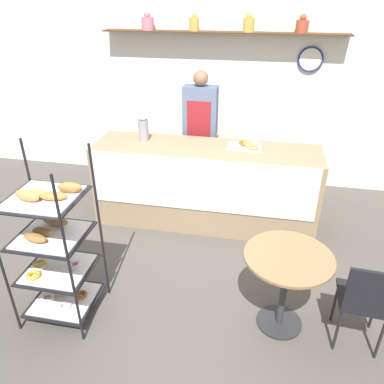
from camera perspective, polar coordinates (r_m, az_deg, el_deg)
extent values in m
plane|color=#4C4742|center=(3.89, -1.34, -14.40)|extent=(14.00, 14.00, 0.00)
cube|color=white|center=(5.62, 4.50, 15.00)|extent=(10.00, 0.06, 2.70)
cube|color=#4C331E|center=(5.34, 4.63, 23.10)|extent=(3.25, 0.24, 0.02)
cylinder|color=#CC7F99|center=(5.55, -6.76, 24.13)|extent=(0.16, 0.16, 0.16)
sphere|color=#CC7F99|center=(5.54, -6.83, 25.26)|extent=(0.09, 0.09, 0.09)
cylinder|color=gold|center=(5.39, 0.33, 24.19)|extent=(0.13, 0.13, 0.16)
sphere|color=gold|center=(5.39, 0.33, 25.28)|extent=(0.07, 0.07, 0.07)
cylinder|color=gold|center=(5.30, 8.64, 23.86)|extent=(0.14, 0.14, 0.17)
sphere|color=gold|center=(5.30, 8.73, 25.02)|extent=(0.08, 0.08, 0.08)
cylinder|color=#B24C33|center=(5.31, 16.43, 23.03)|extent=(0.16, 0.16, 0.15)
sphere|color=#B24C33|center=(5.30, 16.59, 24.12)|extent=(0.09, 0.09, 0.09)
cylinder|color=navy|center=(5.47, 17.59, 18.72)|extent=(0.33, 0.03, 0.33)
cylinder|color=white|center=(5.45, 17.61, 18.69)|extent=(0.28, 0.00, 0.28)
cube|color=#937A5B|center=(4.65, 2.01, 0.99)|extent=(2.70, 0.71, 1.01)
cube|color=silver|center=(4.25, 1.25, 0.97)|extent=(2.59, 0.01, 0.65)
cylinder|color=black|center=(3.05, -18.16, -10.85)|extent=(0.02, 0.02, 1.57)
cylinder|color=black|center=(3.73, -22.30, -3.86)|extent=(0.02, 0.02, 1.57)
cylinder|color=black|center=(3.45, -13.83, -5.10)|extent=(0.02, 0.02, 1.57)
cube|color=black|center=(3.79, -18.71, -15.29)|extent=(0.58, 0.55, 0.01)
cube|color=white|center=(3.78, -18.74, -15.16)|extent=(0.51, 0.49, 0.01)
torus|color=tan|center=(3.83, -19.26, -13.99)|extent=(0.12, 0.12, 0.04)
torus|color=brown|center=(3.74, -16.47, -14.76)|extent=(0.11, 0.11, 0.03)
torus|color=silver|center=(3.81, -21.13, -14.75)|extent=(0.13, 0.13, 0.03)
torus|color=#EAB2C1|center=(3.68, -18.76, -16.11)|extent=(0.12, 0.12, 0.03)
cube|color=black|center=(3.56, -19.61, -11.08)|extent=(0.58, 0.55, 0.01)
cube|color=white|center=(3.55, -19.64, -10.93)|extent=(0.51, 0.49, 0.01)
torus|color=#EAB2C1|center=(3.51, -17.41, -10.52)|extent=(0.10, 0.10, 0.03)
torus|color=silver|center=(3.60, -22.34, -10.51)|extent=(0.11, 0.11, 0.03)
torus|color=gold|center=(3.63, -22.19, -10.11)|extent=(0.12, 0.12, 0.03)
torus|color=gold|center=(3.52, -23.03, -11.57)|extent=(0.12, 0.12, 0.04)
cube|color=black|center=(3.35, -20.59, -6.31)|extent=(0.58, 0.55, 0.01)
cube|color=white|center=(3.34, -20.63, -6.14)|extent=(0.51, 0.49, 0.01)
ellipsoid|color=olive|center=(3.44, -20.08, -4.20)|extent=(0.24, 0.09, 0.07)
ellipsoid|color=olive|center=(3.28, -22.81, -6.45)|extent=(0.23, 0.13, 0.07)
ellipsoid|color=olive|center=(3.34, -21.87, -5.59)|extent=(0.18, 0.08, 0.07)
cube|color=black|center=(3.17, -21.68, -0.96)|extent=(0.58, 0.55, 0.01)
cube|color=white|center=(3.17, -21.71, -0.77)|extent=(0.51, 0.49, 0.01)
ellipsoid|color=olive|center=(3.14, -18.11, 0.66)|extent=(0.21, 0.11, 0.09)
ellipsoid|color=#B27F47|center=(3.13, -23.84, -0.50)|extent=(0.24, 0.13, 0.09)
ellipsoid|color=olive|center=(3.08, -20.39, -0.56)|extent=(0.23, 0.13, 0.06)
ellipsoid|color=#B27F47|center=(3.15, -22.67, -0.24)|extent=(0.21, 0.10, 0.07)
cube|color=#282833|center=(5.25, 1.20, 3.99)|extent=(0.26, 0.19, 0.95)
cube|color=slate|center=(4.97, 1.29, 12.30)|extent=(0.44, 0.22, 0.63)
cube|color=maroon|center=(4.90, 1.04, 10.67)|extent=(0.31, 0.01, 0.53)
sphere|color=#8C664C|center=(4.88, 1.34, 16.96)|extent=(0.19, 0.19, 0.19)
cylinder|color=#262628|center=(3.65, 13.09, -18.70)|extent=(0.40, 0.40, 0.02)
cylinder|color=#333338|center=(3.40, 13.77, -14.48)|extent=(0.06, 0.06, 0.71)
cylinder|color=olive|center=(3.17, 14.54, -9.57)|extent=(0.73, 0.73, 0.02)
cylinder|color=black|center=(3.73, 26.02, -15.72)|extent=(0.02, 0.02, 0.44)
cylinder|color=black|center=(3.67, 20.94, -15.33)|extent=(0.02, 0.02, 0.44)
cylinder|color=black|center=(3.50, 26.77, -19.31)|extent=(0.02, 0.02, 0.44)
cylinder|color=black|center=(3.44, 21.25, -18.98)|extent=(0.02, 0.02, 0.44)
cube|color=black|center=(3.42, 24.53, -14.52)|extent=(0.41, 0.41, 0.03)
cube|color=black|center=(3.16, 25.67, -13.77)|extent=(0.36, 0.06, 0.40)
cylinder|color=gray|center=(4.65, -7.41, 9.31)|extent=(0.12, 0.12, 0.26)
ellipsoid|color=gray|center=(4.60, -7.53, 11.06)|extent=(0.10, 0.10, 0.05)
cube|color=silver|center=(4.48, 8.00, 6.85)|extent=(0.38, 0.26, 0.01)
torus|color=tan|center=(4.51, 8.43, 7.31)|extent=(0.11, 0.11, 0.04)
torus|color=silver|center=(4.52, 9.69, 7.26)|extent=(0.13, 0.13, 0.04)
torus|color=tan|center=(4.42, 9.33, 6.73)|extent=(0.12, 0.12, 0.03)
torus|color=#EAB2C1|center=(4.42, 6.59, 6.98)|extent=(0.13, 0.13, 0.04)
torus|color=brown|center=(4.52, 7.92, 7.35)|extent=(0.13, 0.13, 0.03)
torus|color=gold|center=(4.48, 8.73, 7.10)|extent=(0.11, 0.11, 0.04)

